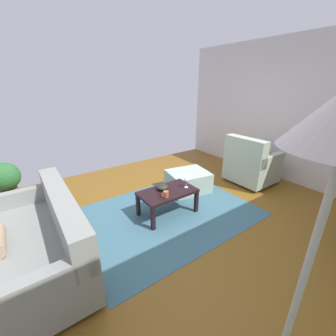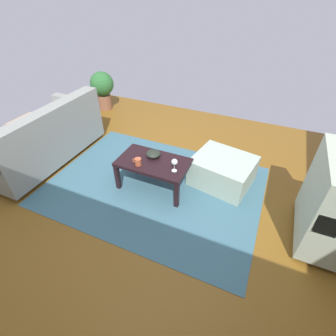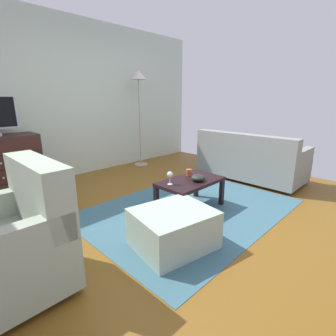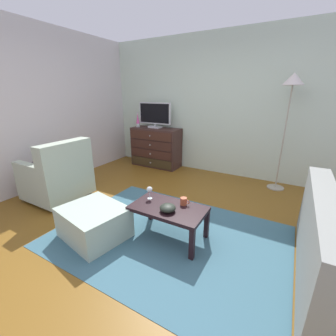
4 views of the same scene
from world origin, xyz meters
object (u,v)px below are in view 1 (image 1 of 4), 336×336
at_px(potted_plant, 6,180).
at_px(wine_glass, 186,180).
at_px(bowl_decorative, 162,187).
at_px(mug, 166,194).
at_px(armchair, 251,165).
at_px(coffee_table, 168,194).
at_px(standing_lamp, 334,181).
at_px(couch_large, 40,242).
at_px(ottoman, 188,181).

bearing_deg(potted_plant, wine_glass, 141.57).
xyz_separation_m(bowl_decorative, potted_plant, (1.90, -1.62, 0.01)).
height_order(mug, bowl_decorative, mug).
bearing_deg(mug, bowl_decorative, -111.74).
bearing_deg(armchair, mug, 2.99).
bearing_deg(armchair, wine_glass, 1.57).
height_order(coffee_table, standing_lamp, standing_lamp).
xyz_separation_m(coffee_table, wine_glass, (-0.30, 0.07, 0.17)).
relative_size(coffee_table, wine_glass, 5.34).
relative_size(armchair, potted_plant, 1.31).
xyz_separation_m(armchair, standing_lamp, (2.95, 2.12, 1.25)).
bearing_deg(coffee_table, bowl_decorative, -64.62).
xyz_separation_m(couch_large, potted_plant, (0.26, -1.78, 0.11)).
distance_m(coffee_table, armchair, 1.98).
xyz_separation_m(mug, couch_large, (1.55, -0.06, -0.11)).
distance_m(armchair, standing_lamp, 3.84).
distance_m(wine_glass, potted_plant, 2.85).
xyz_separation_m(wine_glass, armchair, (-1.68, -0.05, -0.13)).
height_order(armchair, standing_lamp, standing_lamp).
relative_size(ottoman, potted_plant, 0.97).
bearing_deg(couch_large, bowl_decorative, -174.48).
xyz_separation_m(coffee_table, armchair, (-1.98, 0.02, 0.04)).
bearing_deg(ottoman, coffee_table, 28.87).
bearing_deg(potted_plant, armchair, 156.20).
height_order(couch_large, ottoman, couch_large).
bearing_deg(wine_glass, couch_large, 0.11).
distance_m(mug, couch_large, 1.56).
bearing_deg(wine_glass, standing_lamp, 58.64).
bearing_deg(ottoman, potted_plant, -25.58).
relative_size(bowl_decorative, potted_plant, 0.24).
bearing_deg(mug, ottoman, -148.03).
distance_m(coffee_table, wine_glass, 0.35).
bearing_deg(wine_glass, potted_plant, -38.43).
bearing_deg(mug, couch_large, -2.22).
xyz_separation_m(mug, standing_lamp, (0.84, 2.01, 1.20)).
xyz_separation_m(mug, bowl_decorative, (-0.09, -0.22, -0.00)).
bearing_deg(armchair, couch_large, 0.78).
height_order(coffee_table, wine_glass, wine_glass).
height_order(ottoman, standing_lamp, standing_lamp).
relative_size(bowl_decorative, standing_lamp, 0.09).
distance_m(ottoman, standing_lamp, 3.41).
bearing_deg(mug, armchair, -177.01).
relative_size(bowl_decorative, couch_large, 0.10).
height_order(coffee_table, couch_large, couch_large).
distance_m(wine_glass, couch_large, 1.98).
relative_size(standing_lamp, potted_plant, 2.63).
bearing_deg(couch_large, armchair, -179.22).
relative_size(wine_glass, potted_plant, 0.22).
xyz_separation_m(coffee_table, standing_lamp, (0.97, 2.15, 1.29)).
bearing_deg(potted_plant, mug, 134.57).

